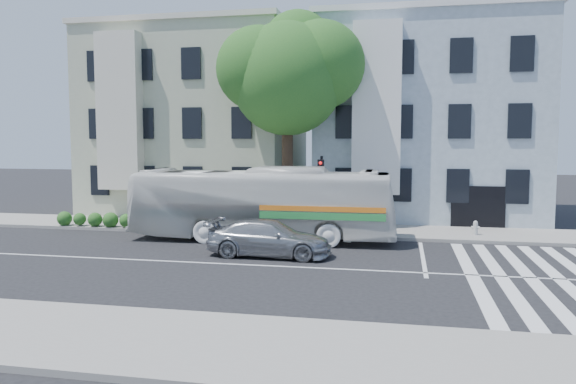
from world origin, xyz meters
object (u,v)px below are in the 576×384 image
(sedan, at_px, (269,238))
(fire_hydrant, at_px, (475,228))
(traffic_signal, at_px, (321,185))
(bus, at_px, (262,204))

(sedan, relative_size, fire_hydrant, 7.38)
(traffic_signal, bearing_deg, bus, -129.15)
(traffic_signal, bearing_deg, sedan, -87.47)
(sedan, bearing_deg, bus, 20.38)
(sedan, bearing_deg, traffic_signal, -13.31)
(sedan, distance_m, traffic_signal, 5.32)
(traffic_signal, relative_size, fire_hydrant, 5.73)
(bus, distance_m, sedan, 3.59)
(traffic_signal, distance_m, fire_hydrant, 7.32)
(bus, xyz_separation_m, fire_hydrant, (9.42, 2.54, -1.16))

